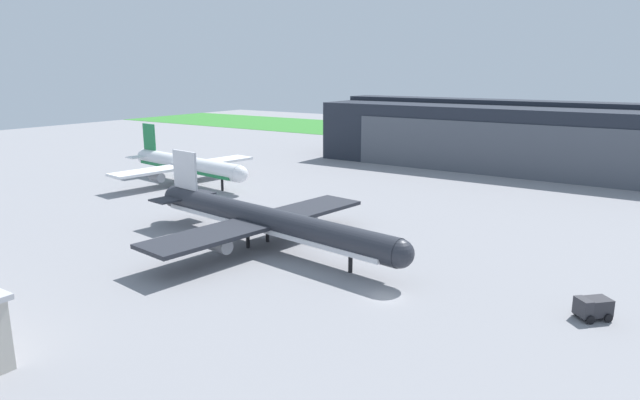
% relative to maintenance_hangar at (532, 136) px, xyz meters
% --- Properties ---
extents(ground_plane, '(440.00, 440.00, 0.00)m').
position_rel_maintenance_hangar_xyz_m(ground_plane, '(8.92, -100.91, -8.21)').
color(ground_plane, gray).
extents(grass_field_strip, '(440.00, 56.00, 0.08)m').
position_rel_maintenance_hangar_xyz_m(grass_field_strip, '(8.92, 57.54, -8.17)').
color(grass_field_strip, '#358030').
rests_on(grass_field_strip, ground_plane).
extents(maintenance_hangar, '(107.53, 39.87, 17.34)m').
position_rel_maintenance_hangar_xyz_m(maintenance_hangar, '(0.00, 0.00, 0.00)').
color(maintenance_hangar, '#232833').
rests_on(maintenance_hangar, ground_plane).
extents(airliner_near_left, '(48.80, 38.42, 12.33)m').
position_rel_maintenance_hangar_xyz_m(airliner_near_left, '(-14.17, -94.20, -4.19)').
color(airliner_near_left, '#282B33').
rests_on(airliner_near_left, ground_plane).
extents(airliner_far_left, '(39.33, 36.03, 12.52)m').
position_rel_maintenance_hangar_xyz_m(airliner_far_left, '(-59.03, -67.42, -4.02)').
color(airliner_far_left, white).
rests_on(airliner_far_left, ground_plane).
extents(stair_truck, '(3.85, 3.88, 2.30)m').
position_rel_maintenance_hangar_xyz_m(stair_truck, '(29.40, -93.89, -6.92)').
color(stair_truck, '#2D2D33').
rests_on(stair_truck, ground_plane).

